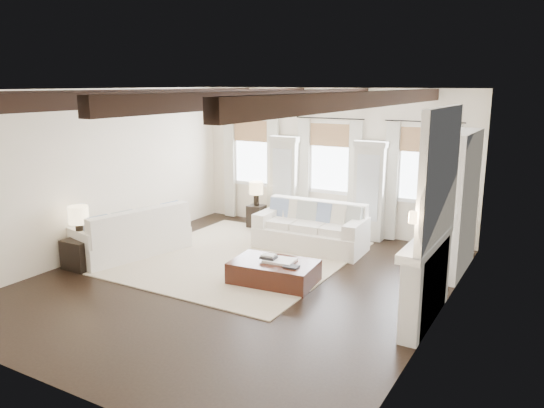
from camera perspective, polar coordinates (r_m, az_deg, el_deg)
The scene contains 16 objects.
ground at distance 9.16m, azimuth -3.44°, elevation -8.24°, with size 7.50×7.50×0.00m, color black.
room_shell at distance 9.06m, azimuth 3.49°, elevation 3.92°, with size 6.54×7.54×3.22m.
area_rug at distance 10.31m, azimuth -3.34°, elevation -5.74°, with size 3.81×4.35×0.02m, color beige.
sofa_back at distance 10.81m, azimuth 4.30°, elevation -2.77°, with size 2.24×1.08×0.94m.
sofa_left at distance 10.71m, azimuth -14.80°, elevation -3.35°, with size 1.51×2.41×0.96m.
ottoman at distance 9.00m, azimuth 0.20°, elevation -7.34°, with size 1.41×0.88×0.37m, color black.
tray at distance 8.94m, azimuth 0.85°, elevation -6.11°, with size 0.50×0.38×0.04m, color white.
book_lower at distance 8.98m, azimuth -0.36°, elevation -5.75°, with size 0.26×0.20×0.04m, color #262628.
book_upper at distance 8.97m, azimuth -0.37°, elevation -5.53°, with size 0.22×0.17×0.03m, color beige.
book_loose at distance 8.67m, azimuth 2.10°, elevation -6.75°, with size 0.24×0.18×0.03m, color #262628.
side_table_front at distance 10.29m, azimuth -19.80°, elevation -5.02°, with size 0.54×0.54×0.54m, color black.
lamp_front at distance 10.11m, azimuth -20.09°, elevation -1.31°, with size 0.35×0.35×0.61m.
side_table_back at distance 12.34m, azimuth -1.69°, elevation -1.34°, with size 0.36×0.36×0.53m, color black.
lamp_back at distance 12.20m, azimuth -1.71°, elevation 1.57°, with size 0.32×0.32×0.55m.
candlestick_near at distance 7.74m, azimuth 14.17°, elevation -10.08°, with size 0.16×0.16×0.79m.
candlestick_far at distance 8.20m, azimuth 15.17°, elevation -8.78°, with size 0.16×0.16×0.80m.
Camera 1 is at (4.72, -7.13, 3.29)m, focal length 35.00 mm.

